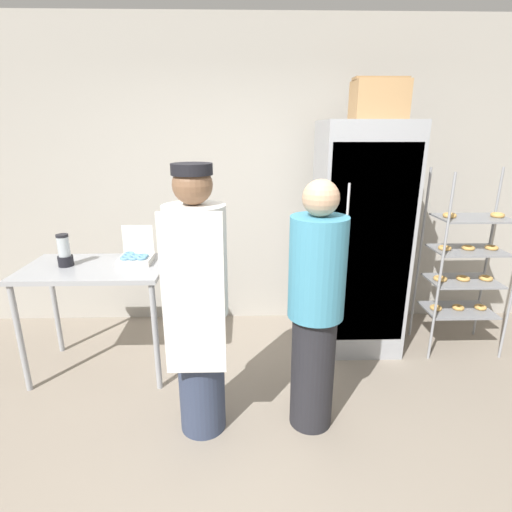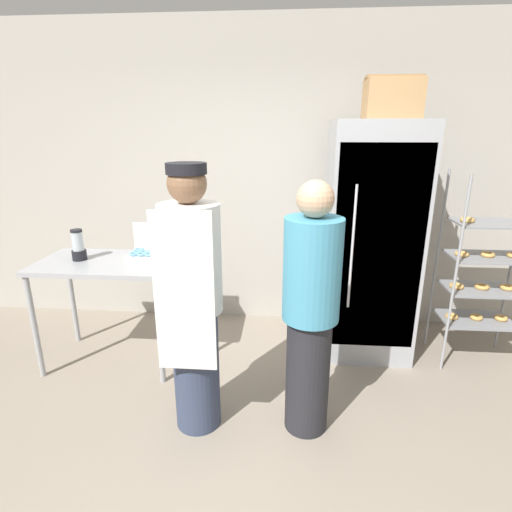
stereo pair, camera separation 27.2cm
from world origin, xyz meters
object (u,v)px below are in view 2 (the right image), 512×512
(blender_pitcher, at_px, (78,246))
(person_baker, at_px, (193,301))
(donut_box, at_px, (145,253))
(cardboard_storage_box, at_px, (392,98))
(person_customer, at_px, (310,312))
(refrigerator, at_px, (370,243))
(baking_rack, at_px, (484,273))

(blender_pitcher, height_order, person_baker, person_baker)
(donut_box, relative_size, blender_pitcher, 1.11)
(donut_box, distance_m, cardboard_storage_box, 2.27)
(blender_pitcher, distance_m, person_customer, 1.96)
(donut_box, distance_m, person_baker, 0.98)
(refrigerator, relative_size, person_baker, 1.14)
(donut_box, xyz_separation_m, cardboard_storage_box, (1.91, 0.28, 1.18))
(cardboard_storage_box, distance_m, person_customer, 1.76)
(refrigerator, height_order, donut_box, refrigerator)
(refrigerator, relative_size, cardboard_storage_box, 4.79)
(cardboard_storage_box, xyz_separation_m, person_baker, (-1.34, -1.06, -1.23))
(baking_rack, xyz_separation_m, blender_pitcher, (-3.29, -0.27, 0.23))
(donut_box, relative_size, person_customer, 0.17)
(donut_box, xyz_separation_m, blender_pitcher, (-0.52, -0.06, 0.06))
(baking_rack, bearing_deg, donut_box, -175.74)
(baking_rack, xyz_separation_m, donut_box, (-2.77, -0.21, 0.17))
(refrigerator, relative_size, donut_box, 7.11)
(donut_box, xyz_separation_m, person_customer, (1.30, -0.76, -0.11))
(refrigerator, distance_m, person_customer, 1.20)
(donut_box, bearing_deg, cardboard_storage_box, 8.20)
(refrigerator, bearing_deg, cardboard_storage_box, -22.34)
(person_baker, height_order, person_customer, person_baker)
(donut_box, relative_size, cardboard_storage_box, 0.67)
(baking_rack, relative_size, donut_box, 5.75)
(donut_box, bearing_deg, person_baker, -53.72)
(baking_rack, distance_m, person_customer, 1.76)
(blender_pitcher, bearing_deg, baking_rack, 4.65)
(baking_rack, bearing_deg, blender_pitcher, -175.35)
(donut_box, height_order, person_baker, person_baker)
(person_baker, distance_m, person_customer, 0.73)
(baking_rack, relative_size, person_customer, 0.98)
(cardboard_storage_box, bearing_deg, blender_pitcher, -172.12)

